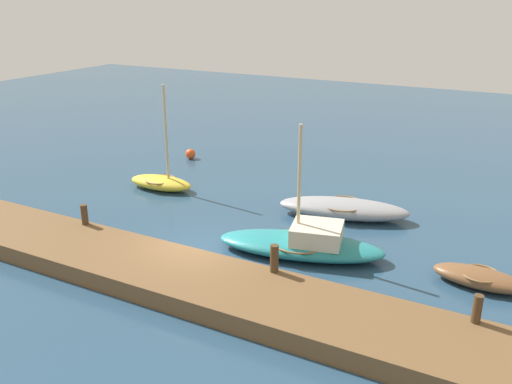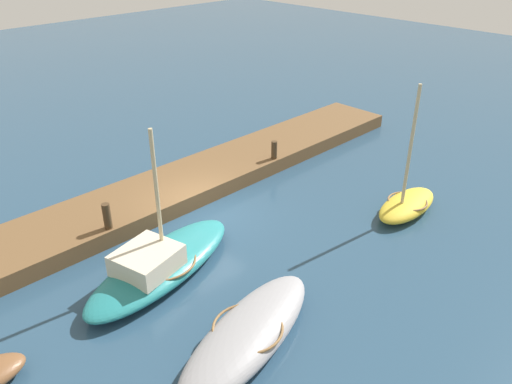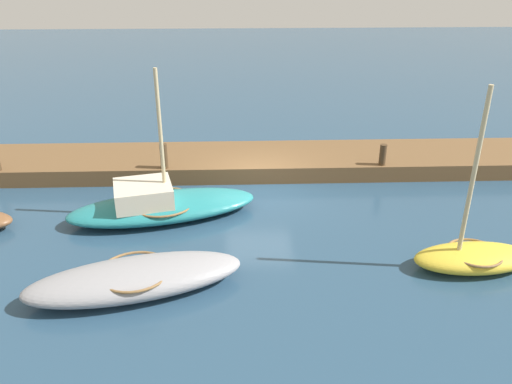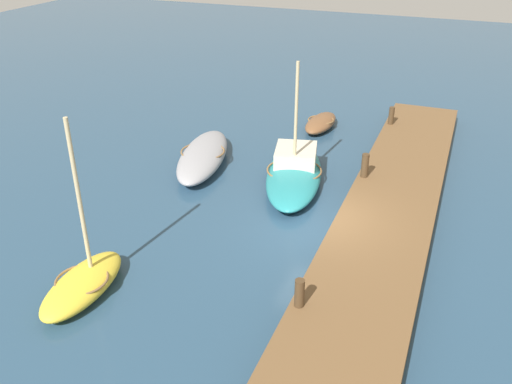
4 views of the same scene
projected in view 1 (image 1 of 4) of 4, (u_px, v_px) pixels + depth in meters
ground_plane at (196, 258)px, 19.69m from camera, size 84.00×84.00×0.00m
dock_platform at (163, 273)px, 17.98m from camera, size 25.30×3.06×0.62m
rowboat_yellow at (161, 182)px, 26.45m from camera, size 3.37×1.57×5.06m
motorboat_grey at (343, 208)px, 23.09m from camera, size 5.72×3.05×0.79m
sailboat_teal at (303, 243)px, 19.77m from camera, size 6.36×3.44×4.82m
dinghy_brown at (480, 278)px, 17.68m from camera, size 3.02×1.36×0.59m
mooring_post_west at (84, 215)px, 20.84m from camera, size 0.25×0.25×0.79m
mooring_post_mid_west at (274, 259)px, 17.26m from camera, size 0.27×0.27×0.92m
mooring_post_mid_east at (477, 309)px, 14.61m from camera, size 0.25×0.25×0.82m
marker_buoy at (190, 154)px, 31.33m from camera, size 0.56×0.56×0.56m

